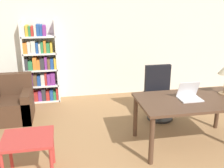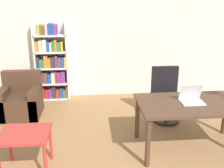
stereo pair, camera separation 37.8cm
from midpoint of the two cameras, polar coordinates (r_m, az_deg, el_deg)
name	(u,v)px [view 1 (the left image)]	position (r m, az deg, el deg)	size (l,w,h in m)	color
wall_back	(105,37)	(5.93, -3.32, 10.20)	(8.00, 0.06, 2.70)	silver
desk	(191,105)	(4.05, 14.21, -4.52)	(1.59, 0.91, 0.74)	#4C3323
laptop	(189,95)	(4.01, 13.91, -2.45)	(0.32, 0.26, 0.26)	silver
office_chair	(160,94)	(4.95, 8.17, -2.21)	(0.52, 0.52, 0.99)	black
side_table_blue	(28,144)	(3.52, -20.83, -12.14)	(0.62, 0.54, 0.56)	#B2332D
armchair	(12,105)	(5.29, -22.89, -4.27)	(0.74, 0.70, 0.83)	#472D1E
bookshelf	(40,66)	(5.83, -17.13, 3.82)	(0.72, 0.28, 1.76)	white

